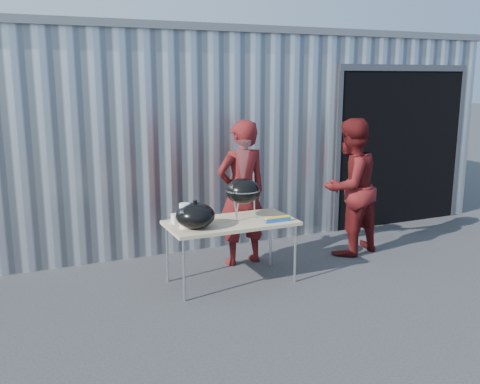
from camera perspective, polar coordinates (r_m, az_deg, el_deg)
name	(u,v)px	position (r m, az deg, el deg)	size (l,w,h in m)	color
ground	(268,288)	(6.31, 3.00, -10.22)	(80.00, 80.00, 0.00)	#2F2F31
building	(203,123)	(10.45, -3.96, 7.35)	(8.20, 6.20, 3.10)	silver
folding_table	(231,225)	(6.26, -0.97, -3.49)	(1.50, 0.75, 0.75)	tan
kettle_grill	(243,183)	(6.30, 0.29, 0.94)	(0.41, 0.41, 0.93)	black
grill_lid	(195,216)	(5.96, -4.79, -2.52)	(0.44, 0.44, 0.32)	black
paper_towels	(185,216)	(5.98, -5.91, -2.54)	(0.12, 0.12, 0.28)	white
white_tub	(181,218)	(6.23, -6.33, -2.80)	(0.20, 0.15, 0.10)	white
foil_box	(278,219)	(6.23, 4.04, -2.93)	(0.32, 0.05, 0.06)	#1B4FB5
person_cook	(242,193)	(6.87, 0.19, -0.12)	(0.69, 0.45, 1.88)	#581314
person_bystander	(350,187)	(7.42, 11.63, 0.51)	(0.91, 0.71, 1.87)	#581314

